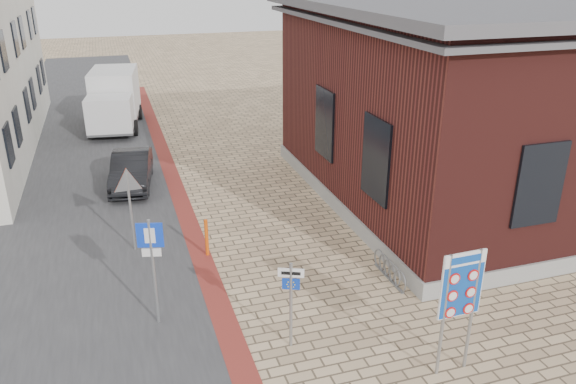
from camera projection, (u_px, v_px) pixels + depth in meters
ground at (328, 347)px, 12.54m from camera, size 120.00×120.00×0.00m
road_strip at (81, 161)px, 24.19m from camera, size 7.00×60.00×0.02m
curb_strip at (178, 194)px, 20.77m from camera, size 0.60×40.00×0.02m
brick_building at (494, 98)px, 19.91m from camera, size 13.00×13.00×6.80m
bike_rack at (389, 270)px, 15.12m from camera, size 0.08×1.80×0.60m
sedan at (131, 170)px, 21.29m from camera, size 1.90×4.08×1.30m
box_truck at (114, 99)px, 28.60m from camera, size 2.89×5.69×2.85m
border_sign at (461, 287)px, 11.07m from camera, size 0.96×0.09×2.80m
essen_sign at (291, 293)px, 12.07m from camera, size 0.53×0.26×2.10m
parking_sign at (152, 254)px, 12.66m from camera, size 0.59×0.19×2.71m
yield_sign at (128, 190)px, 16.01m from camera, size 0.90×0.14×2.54m
bollard at (207, 238)px, 16.21m from camera, size 0.14×0.14×1.15m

